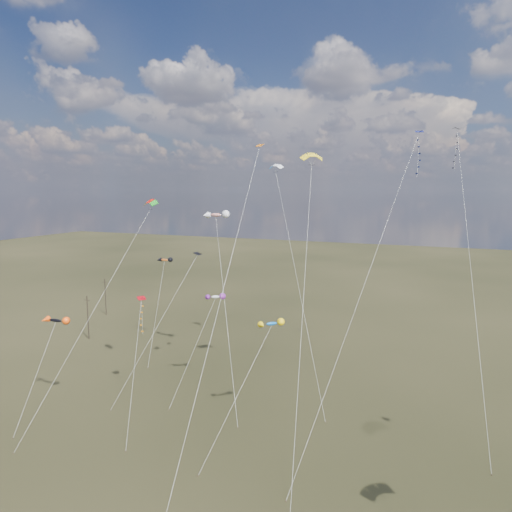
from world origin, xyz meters
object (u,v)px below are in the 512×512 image
at_px(parafoil_yellow, 312,156).
at_px(novelty_black_orange, 55,321).
at_px(diamond_black_high, 458,166).
at_px(utility_pole_near, 88,317).
at_px(utility_pole_far, 105,297).

xyz_separation_m(parafoil_yellow, novelty_black_orange, (-27.96, -11.54, -19.21)).
bearing_deg(diamond_black_high, parafoil_yellow, -141.80).
bearing_deg(novelty_black_orange, diamond_black_high, 28.61).
xyz_separation_m(diamond_black_high, novelty_black_orange, (-43.38, -23.66, -18.44)).
relative_size(diamond_black_high, novelty_black_orange, 2.89).
xyz_separation_m(diamond_black_high, parafoil_yellow, (-15.41, -12.13, 0.77)).
relative_size(utility_pole_near, utility_pole_far, 1.00).
distance_m(utility_pole_near, utility_pole_far, 16.12).
distance_m(utility_pole_near, parafoil_yellow, 53.20).
bearing_deg(diamond_black_high, utility_pole_near, -179.35).
distance_m(utility_pole_far, novelty_black_orange, 45.06).
relative_size(parafoil_yellow, novelty_black_orange, 2.61).
height_order(utility_pole_far, parafoil_yellow, parafoil_yellow).
bearing_deg(novelty_black_orange, utility_pole_near, 125.92).
bearing_deg(utility_pole_near, diamond_black_high, 0.65).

